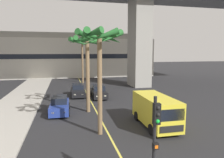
% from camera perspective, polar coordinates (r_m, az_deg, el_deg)
% --- Properties ---
extents(lane_stripe_center, '(0.14, 56.00, 0.01)m').
position_cam_1_polar(lane_stripe_center, '(23.34, -5.57, -6.76)').
color(lane_stripe_center, '#DBCC4C').
rests_on(lane_stripe_center, ground).
extents(pier_building_backdrop, '(35.57, 8.04, 9.90)m').
position_cam_1_polar(pier_building_backdrop, '(49.52, -9.73, 6.45)').
color(pier_building_backdrop, beige).
rests_on(pier_building_backdrop, ground).
extents(car_queue_front, '(1.91, 4.14, 1.56)m').
position_cam_1_polar(car_queue_front, '(20.19, -14.34, -7.14)').
color(car_queue_front, navy).
rests_on(car_queue_front, ground).
extents(car_queue_second, '(1.89, 4.13, 1.56)m').
position_cam_1_polar(car_queue_second, '(27.22, -9.45, -3.21)').
color(car_queue_second, black).
rests_on(car_queue_second, ground).
extents(car_queue_third, '(1.88, 4.13, 1.56)m').
position_cam_1_polar(car_queue_third, '(26.04, -3.72, -3.61)').
color(car_queue_third, black).
rests_on(car_queue_third, ground).
extents(delivery_van, '(2.20, 5.27, 2.36)m').
position_cam_1_polar(delivery_van, '(16.44, 11.97, -8.41)').
color(delivery_van, yellow).
rests_on(delivery_van, ground).
extents(traffic_light_median_near, '(0.24, 0.37, 4.20)m').
position_cam_1_polar(traffic_light_median_near, '(7.84, 11.89, -15.51)').
color(traffic_light_median_near, black).
rests_on(traffic_light_median_near, ground).
extents(palm_tree_near_median, '(3.04, 3.05, 8.34)m').
position_cam_1_polar(palm_tree_near_median, '(38.14, -8.28, 9.23)').
color(palm_tree_near_median, brown).
rests_on(palm_tree_near_median, ground).
extents(palm_tree_mid_median, '(3.31, 3.29, 7.38)m').
position_cam_1_polar(palm_tree_mid_median, '(13.85, -3.47, 9.44)').
color(palm_tree_mid_median, brown).
rests_on(palm_tree_mid_median, ground).
extents(palm_tree_far_median, '(3.50, 3.66, 7.28)m').
position_cam_1_polar(palm_tree_far_median, '(19.40, -6.96, 8.10)').
color(palm_tree_far_median, brown).
rests_on(palm_tree_far_median, ground).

